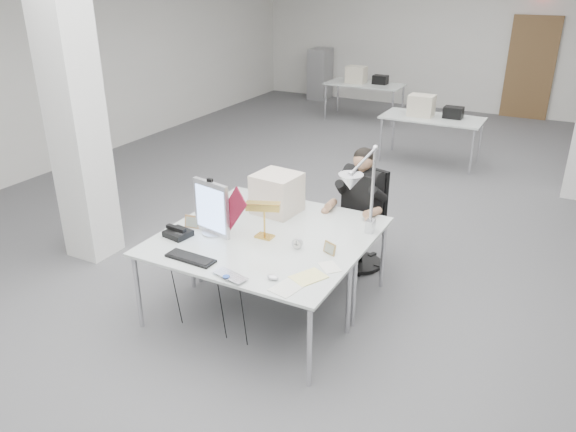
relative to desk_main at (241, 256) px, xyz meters
name	(u,v)px	position (x,y,z in m)	size (l,w,h in m)	color
room_shell	(363,89)	(0.04, 2.63, 0.95)	(10.04, 14.04, 3.24)	#505052
desk_main	(241,256)	(0.00, 0.00, 0.00)	(1.80, 0.90, 0.03)	silver
desk_second	(290,218)	(0.00, 0.90, 0.00)	(1.80, 0.90, 0.03)	silver
bg_desk_a	(433,118)	(0.20, 5.50, 0.00)	(1.60, 0.80, 0.03)	silver
bg_desk_b	(365,84)	(-1.80, 7.70, 0.00)	(1.60, 0.80, 0.03)	silver
filing_cabinet	(320,74)	(-3.50, 9.15, -0.14)	(0.45, 0.55, 1.20)	gray
office_chair	(362,220)	(0.49, 1.60, -0.20)	(0.53, 0.53, 1.08)	black
seated_person	(362,190)	(0.49, 1.55, 0.16)	(0.50, 0.63, 0.95)	black
monitor	(212,208)	(-0.45, 0.24, 0.26)	(0.41, 0.04, 0.50)	silver
pennant	(233,210)	(-0.20, 0.20, 0.31)	(0.46, 0.01, 0.19)	maroon
keyboard	(191,258)	(-0.33, -0.26, 0.02)	(0.44, 0.15, 0.02)	black
laptop	(226,278)	(0.12, -0.40, 0.02)	(0.30, 0.19, 0.02)	#BBBBC0
mouse	(273,277)	(0.44, -0.23, 0.03)	(0.10, 0.06, 0.04)	silver
bankers_lamp	(264,222)	(0.01, 0.39, 0.16)	(0.27, 0.11, 0.30)	gold
desk_phone	(178,233)	(-0.69, 0.04, 0.04)	(0.22, 0.20, 0.05)	black
picture_frame_left	(192,222)	(-0.69, 0.25, 0.07)	(0.15, 0.01, 0.12)	#B5824E
picture_frame_right	(330,248)	(0.65, 0.37, 0.06)	(0.13, 0.01, 0.10)	tan
desk_clock	(297,243)	(0.37, 0.33, 0.06)	(0.09, 0.09, 0.03)	#BCBDC2
paper_stack_a	(288,287)	(0.60, -0.28, 0.02)	(0.19, 0.27, 0.01)	silver
paper_stack_b	(308,277)	(0.67, -0.07, 0.02)	(0.19, 0.26, 0.01)	#FFF798
paper_stack_c	(330,267)	(0.75, 0.15, 0.02)	(0.19, 0.14, 0.01)	white
beige_monitor	(277,193)	(-0.18, 0.95, 0.21)	(0.41, 0.39, 0.39)	beige
architect_lamp	(363,191)	(0.81, 0.69, 0.50)	(0.26, 0.77, 0.98)	silver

